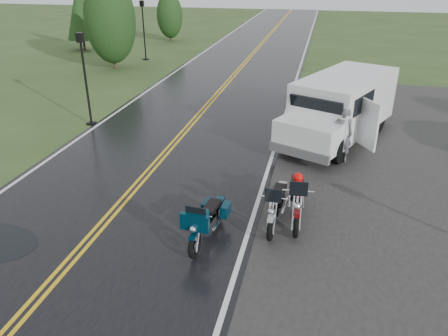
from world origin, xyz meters
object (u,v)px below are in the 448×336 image
motorcycle_red (297,213)px  motorcycle_silver (271,218)px  person_at_van (342,136)px  van_white (290,118)px  lamp_post_far_left (144,31)px  motorcycle_teal (194,236)px  lamp_post_near_left (86,80)px

motorcycle_red → motorcycle_silver: bearing=-159.1°
motorcycle_red → person_at_van: size_ratio=1.25×
motorcycle_silver → van_white: size_ratio=0.35×
motorcycle_silver → lamp_post_far_left: size_ratio=0.56×
lamp_post_far_left → motorcycle_silver: bearing=-60.6°
motorcycle_teal → lamp_post_near_left: size_ratio=0.56×
lamp_post_near_left → lamp_post_far_left: bearing=102.3°
motorcycle_teal → motorcycle_red: bearing=37.7°
van_white → lamp_post_near_left: bearing=-162.5°
motorcycle_red → lamp_post_near_left: 11.38m
motorcycle_red → lamp_post_far_left: bearing=117.2°
motorcycle_teal → person_at_van: bearing=68.3°
motorcycle_teal → motorcycle_silver: bearing=40.0°
person_at_van → lamp_post_near_left: lamp_post_near_left is taller
van_white → lamp_post_far_left: size_ratio=1.59×
motorcycle_teal → lamp_post_near_left: (-6.93, 8.03, 1.28)m
person_at_van → van_white: bearing=-31.3°
motorcycle_red → motorcycle_teal: 2.60m
motorcycle_silver → lamp_post_near_left: 11.09m
motorcycle_teal → van_white: 7.20m
motorcycle_red → lamp_post_far_left: size_ratio=0.61×
motorcycle_silver → person_at_van: person_at_van is taller
motorcycle_silver → person_at_van: size_ratio=1.15×
lamp_post_far_left → van_white: bearing=-51.8°
van_white → lamp_post_far_left: lamp_post_far_left is taller
van_white → lamp_post_near_left: (-8.45, 1.02, 0.66)m
person_at_van → lamp_post_far_left: (-13.19, 15.12, 1.03)m
lamp_post_far_left → lamp_post_near_left: bearing=-77.7°
motorcycle_teal → person_at_van: size_ratio=1.10×
motorcycle_silver → van_white: 5.96m
lamp_post_far_left → person_at_van: bearing=-48.9°
motorcycle_red → motorcycle_silver: 0.65m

